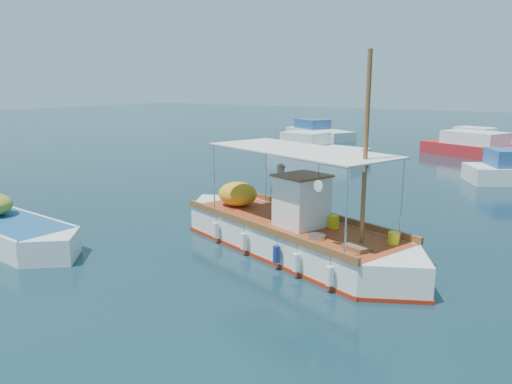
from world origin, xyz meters
The scene contains 7 objects.
ground centered at (0.00, 0.00, 0.00)m, with size 160.00×160.00×0.00m, color black.
fishing_caique centered at (-0.07, 0.38, 0.49)m, with size 8.68×4.51×5.59m.
dinghy centered at (-7.45, -3.59, 0.33)m, with size 6.53×2.24×1.60m.
bg_boat_nw centered at (-7.43, 16.90, 0.49)m, with size 6.70×3.43×1.80m.
bg_boat_n centered at (1.87, 22.90, 0.49)m, with size 9.40×6.19×1.80m.
bg_boat_far_w centered at (-12.38, 27.46, 0.49)m, with size 7.28×5.32×1.80m.
bg_boat_far_n centered at (0.95, 26.49, 0.49)m, with size 6.35×3.85×1.80m.
Camera 1 is at (6.52, -11.51, 4.65)m, focal length 35.00 mm.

